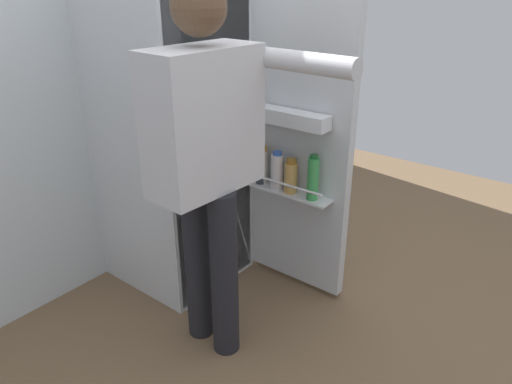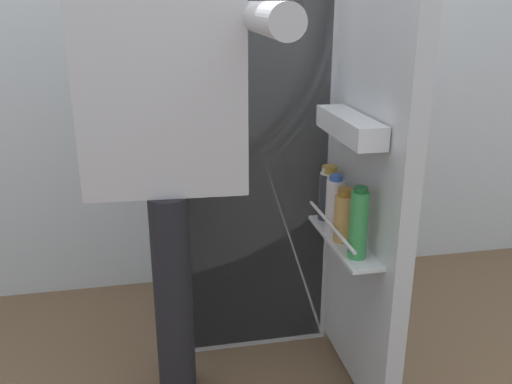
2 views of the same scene
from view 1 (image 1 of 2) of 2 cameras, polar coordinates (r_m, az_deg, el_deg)
ground_plane at (r=2.59m, az=-0.14°, el=-13.22°), size 5.13×5.13×0.00m
kitchen_wall at (r=2.74m, az=-16.30°, el=17.73°), size 4.40×0.10×2.61m
refrigerator at (r=2.51m, az=-8.90°, el=8.05°), size 0.65×1.19×1.77m
person at (r=1.92m, az=-5.85°, el=5.07°), size 0.54×0.79×1.58m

